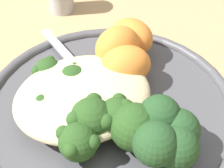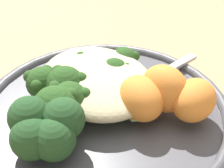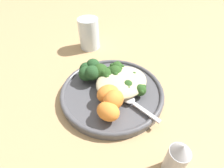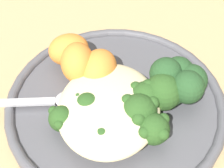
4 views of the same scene
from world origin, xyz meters
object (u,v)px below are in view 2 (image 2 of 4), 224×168
(broccoli_stalk_1, at_px, (118,82))
(broccoli_stalk_3, at_px, (103,89))
(sweet_potato_chunk_2, at_px, (194,100))
(kale_tuft, at_px, (46,126))
(quinoa_mound, at_px, (96,81))
(spoon, at_px, (148,79))
(broccoli_stalk_0, at_px, (126,72))
(broccoli_stalk_2, at_px, (92,74))
(broccoli_stalk_6, at_px, (78,101))
(plate, at_px, (107,118))
(sweet_potato_chunk_1, at_px, (141,98))
(broccoli_stalk_7, at_px, (62,108))
(broccoli_stalk_4, at_px, (76,89))
(broccoli_stalk_5, at_px, (60,89))
(sweet_potato_chunk_0, at_px, (165,89))

(broccoli_stalk_1, xyz_separation_m, broccoli_stalk_3, (-0.00, -0.02, -0.00))
(sweet_potato_chunk_2, distance_m, kale_tuft, 0.14)
(quinoa_mound, relative_size, spoon, 1.19)
(broccoli_stalk_0, relative_size, broccoli_stalk_2, 0.97)
(broccoli_stalk_2, height_order, sweet_potato_chunk_2, sweet_potato_chunk_2)
(broccoli_stalk_6, bearing_deg, broccoli_stalk_0, -131.86)
(broccoli_stalk_6, height_order, kale_tuft, kale_tuft)
(broccoli_stalk_2, distance_m, broccoli_stalk_6, 0.05)
(plate, xyz_separation_m, sweet_potato_chunk_2, (0.05, 0.06, 0.03))
(spoon, bearing_deg, sweet_potato_chunk_1, -143.26)
(plate, height_order, quinoa_mound, quinoa_mound)
(sweet_potato_chunk_2, bearing_deg, broccoli_stalk_7, -116.92)
(broccoli_stalk_0, xyz_separation_m, broccoli_stalk_4, (0.00, -0.06, 0.01))
(broccoli_stalk_7, xyz_separation_m, kale_tuft, (0.02, -0.02, 0.00))
(broccoli_stalk_5, relative_size, spoon, 0.93)
(broccoli_stalk_0, distance_m, broccoli_stalk_6, 0.07)
(broccoli_stalk_7, bearing_deg, kale_tuft, 56.98)
(broccoli_stalk_4, bearing_deg, sweet_potato_chunk_1, -178.19)
(broccoli_stalk_0, distance_m, spoon, 0.02)
(broccoli_stalk_2, relative_size, broccoli_stalk_6, 1.19)
(broccoli_stalk_4, distance_m, kale_tuft, 0.06)
(plate, bearing_deg, sweet_potato_chunk_1, 44.80)
(plate, xyz_separation_m, broccoli_stalk_6, (-0.01, -0.03, 0.03))
(plate, bearing_deg, sweet_potato_chunk_0, 61.23)
(broccoli_stalk_2, bearing_deg, spoon, -126.69)
(broccoli_stalk_6, distance_m, sweet_potato_chunk_1, 0.06)
(broccoli_stalk_2, distance_m, sweet_potato_chunk_0, 0.08)
(quinoa_mound, height_order, kale_tuft, kale_tuft)
(broccoli_stalk_5, bearing_deg, broccoli_stalk_6, 147.70)
(broccoli_stalk_2, bearing_deg, broccoli_stalk_3, 169.24)
(broccoli_stalk_1, height_order, broccoli_stalk_6, broccoli_stalk_6)
(quinoa_mound, bearing_deg, broccoli_stalk_1, 56.06)
(broccoli_stalk_1, distance_m, kale_tuft, 0.10)
(broccoli_stalk_6, height_order, sweet_potato_chunk_1, sweet_potato_chunk_1)
(plate, height_order, broccoli_stalk_0, broccoli_stalk_0)
(broccoli_stalk_0, xyz_separation_m, broccoli_stalk_2, (-0.02, -0.03, -0.00))
(broccoli_stalk_7, bearing_deg, sweet_potato_chunk_1, 177.58)
(quinoa_mound, distance_m, sweet_potato_chunk_1, 0.06)
(broccoli_stalk_3, bearing_deg, plate, 145.68)
(broccoli_stalk_1, bearing_deg, broccoli_stalk_5, 83.57)
(plate, distance_m, broccoli_stalk_2, 0.05)
(broccoli_stalk_0, height_order, sweet_potato_chunk_1, sweet_potato_chunk_1)
(broccoli_stalk_6, height_order, sweet_potato_chunk_0, sweet_potato_chunk_0)
(broccoli_stalk_3, height_order, sweet_potato_chunk_0, sweet_potato_chunk_0)
(broccoli_stalk_5, xyz_separation_m, broccoli_stalk_6, (0.03, 0.00, 0.00))
(broccoli_stalk_3, relative_size, broccoli_stalk_4, 0.90)
(broccoli_stalk_5, xyz_separation_m, sweet_potato_chunk_0, (0.06, 0.08, 0.01))
(kale_tuft, distance_m, spoon, 0.13)
(sweet_potato_chunk_2, bearing_deg, broccoli_stalk_1, -149.51)
(sweet_potato_chunk_0, bearing_deg, spoon, 163.31)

